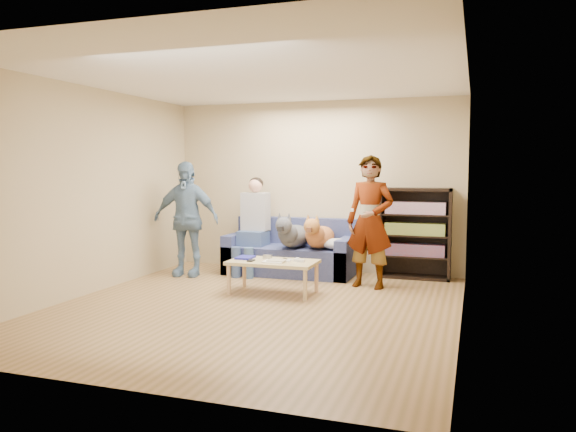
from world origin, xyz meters
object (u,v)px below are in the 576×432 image
(camera_silver, at_px, (267,257))
(person_seated, at_px, (253,222))
(person_standing_right, at_px, (370,222))
(coffee_table, at_px, (273,264))
(dog_gray, at_px, (293,235))
(sofa, at_px, (291,255))
(person_standing_left, at_px, (186,219))
(bookshelf, at_px, (415,231))
(dog_tan, at_px, (319,236))
(notebook_blue, at_px, (245,257))

(camera_silver, bearing_deg, person_seated, 120.29)
(person_standing_right, xyz_separation_m, coffee_table, (-1.09, -0.76, -0.50))
(dog_gray, bearing_deg, camera_silver, -91.28)
(sofa, bearing_deg, coffee_table, -81.44)
(person_standing_right, relative_size, coffee_table, 1.60)
(person_standing_left, bearing_deg, coffee_table, -30.46)
(coffee_table, distance_m, bookshelf, 2.27)
(person_standing_right, height_order, person_seated, person_standing_right)
(person_standing_left, relative_size, dog_tan, 1.47)
(person_standing_right, height_order, person_standing_left, person_standing_right)
(dog_gray, bearing_deg, bookshelf, 16.08)
(notebook_blue, relative_size, person_seated, 0.18)
(person_standing_left, distance_m, bookshelf, 3.34)
(person_standing_right, xyz_separation_m, person_seated, (-1.86, 0.47, -0.11))
(sofa, bearing_deg, person_seated, -167.32)
(camera_silver, bearing_deg, notebook_blue, -165.96)
(person_standing_right, distance_m, coffee_table, 1.42)
(person_seated, xyz_separation_m, coffee_table, (0.77, -1.23, -0.40))
(person_standing_right, bearing_deg, dog_gray, 175.07)
(dog_gray, relative_size, coffee_table, 1.12)
(bookshelf, bearing_deg, person_seated, -171.33)
(camera_silver, height_order, dog_gray, dog_gray)
(dog_tan, relative_size, bookshelf, 0.88)
(camera_silver, distance_m, person_seated, 1.32)
(person_standing_right, distance_m, bookshelf, 0.99)
(sofa, bearing_deg, person_standing_left, -155.92)
(bookshelf, bearing_deg, person_standing_right, -121.45)
(dog_tan, relative_size, coffee_table, 1.04)
(person_standing_right, bearing_deg, camera_silver, -141.07)
(notebook_blue, distance_m, camera_silver, 0.29)
(person_standing_left, height_order, dog_gray, person_standing_left)
(camera_silver, height_order, sofa, sofa)
(dog_gray, height_order, coffee_table, dog_gray)
(person_seated, xyz_separation_m, dog_tan, (1.05, -0.07, -0.16))
(camera_silver, xyz_separation_m, bookshelf, (1.72, 1.47, 0.23))
(person_standing_left, bearing_deg, person_standing_right, -5.77)
(dog_gray, xyz_separation_m, bookshelf, (1.69, 0.49, 0.06))
(person_seated, relative_size, dog_gray, 1.19)
(sofa, bearing_deg, dog_gray, -67.49)
(person_standing_right, relative_size, camera_silver, 15.97)
(camera_silver, xyz_separation_m, dog_tan, (0.40, 1.04, 0.17))
(notebook_blue, distance_m, coffee_table, 0.41)
(camera_silver, bearing_deg, bookshelf, 40.53)
(person_standing_left, height_order, dog_tan, person_standing_left)
(dog_gray, xyz_separation_m, coffee_table, (0.10, -1.10, -0.25))
(notebook_blue, height_order, dog_gray, dog_gray)
(person_seated, relative_size, bookshelf, 1.13)
(dog_gray, distance_m, dog_tan, 0.38)
(notebook_blue, bearing_deg, camera_silver, 14.04)
(coffee_table, relative_size, bookshelf, 0.85)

